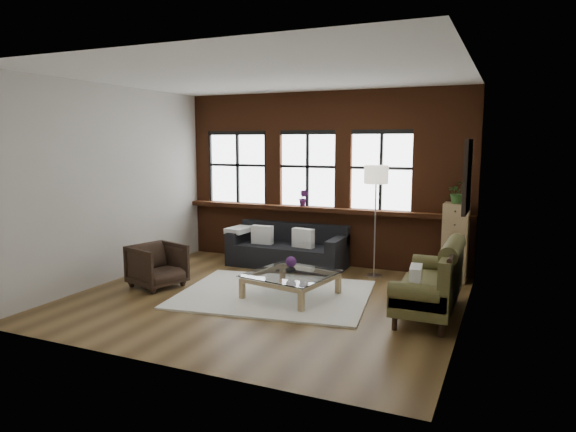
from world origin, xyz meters
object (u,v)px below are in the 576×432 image
at_px(vintage_settee, 429,278).
at_px(coffee_table, 291,285).
at_px(dark_sofa, 287,246).
at_px(drawer_chest, 455,242).
at_px(armchair, 157,266).
at_px(floor_lamp, 375,217).
at_px(vase, 291,268).

distance_m(vintage_settee, coffee_table, 1.99).
xyz_separation_m(dark_sofa, vintage_settee, (2.79, -1.64, 0.10)).
bearing_deg(drawer_chest, vintage_settee, -94.29).
bearing_deg(vintage_settee, dark_sofa, 149.53).
height_order(armchair, floor_lamp, floor_lamp).
distance_m(armchair, floor_lamp, 3.66).
bearing_deg(vase, armchair, -171.50).
relative_size(drawer_chest, floor_lamp, 0.63).
bearing_deg(armchair, coffee_table, -65.08).
distance_m(drawer_chest, floor_lamp, 1.36).
height_order(dark_sofa, armchair, dark_sofa).
bearing_deg(dark_sofa, drawer_chest, 4.16).
xyz_separation_m(coffee_table, floor_lamp, (0.82, 1.67, 0.84)).
bearing_deg(coffee_table, dark_sofa, 115.54).
height_order(vintage_settee, floor_lamp, floor_lamp).
bearing_deg(drawer_chest, coffee_table, -137.36).
bearing_deg(coffee_table, vase, 180.00).
bearing_deg(vintage_settee, vase, -177.55).
bearing_deg(vase, floor_lamp, 63.73).
bearing_deg(armchair, vase, -65.08).
bearing_deg(vintage_settee, drawer_chest, 85.71).
distance_m(dark_sofa, vintage_settee, 3.24).
distance_m(armchair, drawer_chest, 4.85).
distance_m(dark_sofa, coffee_table, 1.92).
height_order(dark_sofa, coffee_table, dark_sofa).
bearing_deg(armchair, vintage_settee, -67.94).
bearing_deg(vintage_settee, coffee_table, -177.55).
distance_m(dark_sofa, floor_lamp, 1.77).
relative_size(vintage_settee, vase, 13.23).
xyz_separation_m(armchair, floor_lamp, (3.00, 1.99, 0.68)).
xyz_separation_m(dark_sofa, vase, (0.82, -1.72, 0.05)).
bearing_deg(drawer_chest, vase, -137.36).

